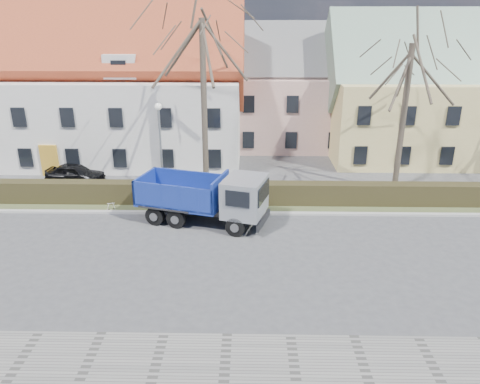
{
  "coord_description": "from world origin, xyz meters",
  "views": [
    {
      "loc": [
        0.72,
        -19.54,
        10.68
      ],
      "look_at": [
        0.25,
        3.91,
        1.6
      ],
      "focal_mm": 35.0,
      "sensor_mm": 36.0,
      "label": 1
    }
  ],
  "objects_px": {
    "dump_truck": "(198,197)",
    "parked_car_a": "(75,173)",
    "cart_frame": "(108,207)",
    "streetlight": "(161,151)"
  },
  "relations": [
    {
      "from": "parked_car_a",
      "to": "cart_frame",
      "type": "bearing_deg",
      "value": -136.94
    },
    {
      "from": "streetlight",
      "to": "cart_frame",
      "type": "relative_size",
      "value": 9.66
    },
    {
      "from": "dump_truck",
      "to": "parked_car_a",
      "type": "distance_m",
      "value": 10.66
    },
    {
      "from": "parked_car_a",
      "to": "dump_truck",
      "type": "bearing_deg",
      "value": -117.49
    },
    {
      "from": "dump_truck",
      "to": "parked_car_a",
      "type": "relative_size",
      "value": 1.87
    },
    {
      "from": "streetlight",
      "to": "parked_car_a",
      "type": "distance_m",
      "value": 7.17
    },
    {
      "from": "dump_truck",
      "to": "cart_frame",
      "type": "height_order",
      "value": "dump_truck"
    },
    {
      "from": "streetlight",
      "to": "cart_frame",
      "type": "distance_m",
      "value": 4.45
    },
    {
      "from": "dump_truck",
      "to": "cart_frame",
      "type": "bearing_deg",
      "value": -176.89
    },
    {
      "from": "dump_truck",
      "to": "parked_car_a",
      "type": "height_order",
      "value": "dump_truck"
    }
  ]
}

